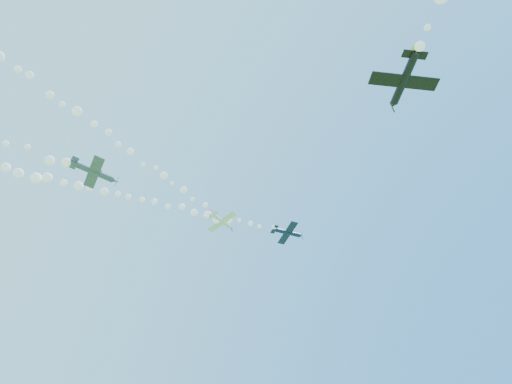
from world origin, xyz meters
TOP-DOWN VIEW (x-y plane):
  - plane_white at (3.96, 11.15)m, footprint 6.46×6.72m
  - smoke_trail_white at (-39.09, -0.35)m, footprint 82.46×23.77m
  - plane_navy at (16.93, 6.37)m, footprint 6.99×7.41m
  - smoke_trail_navy at (-22.28, 18.80)m, footprint 74.55×25.39m
  - plane_grey at (-23.88, -0.84)m, footprint 6.51×6.89m
  - plane_black at (-7.79, -36.21)m, footprint 6.14×5.80m

SIDE VIEW (x-z plane):
  - plane_black at x=-7.79m, z-range 34.06..36.16m
  - plane_grey at x=-23.88m, z-range 39.72..42.30m
  - smoke_trail_white at x=-39.09m, z-range 51.77..54.55m
  - plane_white at x=3.96m, z-range 52.51..54.44m
  - smoke_trail_navy at x=-22.28m, z-range 52.26..55.03m
  - plane_navy at x=16.93m, z-range 52.73..54.95m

